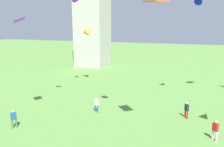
{
  "coord_description": "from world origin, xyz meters",
  "views": [
    {
      "loc": [
        7.2,
        -3.21,
        9.37
      ],
      "look_at": [
        -1.63,
        19.17,
        4.27
      ],
      "focal_mm": 36.21,
      "sensor_mm": 36.0,
      "label": 1
    }
  ],
  "objects_px": {
    "person_3": "(187,109)",
    "kite_flying_3": "(77,0)",
    "kite_flying_4": "(89,33)",
    "kite_flying_0": "(155,1)",
    "kite_flying_5": "(19,19)",
    "person_2": "(14,118)",
    "person_4": "(96,104)",
    "person_1": "(215,129)"
  },
  "relations": [
    {
      "from": "person_3",
      "to": "kite_flying_3",
      "type": "distance_m",
      "value": 19.77
    },
    {
      "from": "kite_flying_0",
      "to": "kite_flying_3",
      "type": "bearing_deg",
      "value": -176.22
    },
    {
      "from": "person_1",
      "to": "person_3",
      "type": "distance_m",
      "value": 4.7
    },
    {
      "from": "person_4",
      "to": "kite_flying_5",
      "type": "xyz_separation_m",
      "value": [
        -5.46,
        -4.64,
        8.99
      ]
    },
    {
      "from": "kite_flying_3",
      "to": "kite_flying_5",
      "type": "xyz_separation_m",
      "value": [
        0.37,
        -11.14,
        -2.85
      ]
    },
    {
      "from": "person_3",
      "to": "kite_flying_4",
      "type": "xyz_separation_m",
      "value": [
        -15.52,
        8.53,
        7.22
      ]
    },
    {
      "from": "person_4",
      "to": "kite_flying_5",
      "type": "height_order",
      "value": "kite_flying_5"
    },
    {
      "from": "kite_flying_3",
      "to": "kite_flying_4",
      "type": "xyz_separation_m",
      "value": [
        -0.35,
        3.95,
        -4.59
      ]
    },
    {
      "from": "person_4",
      "to": "kite_flying_3",
      "type": "distance_m",
      "value": 14.71
    },
    {
      "from": "person_1",
      "to": "kite_flying_5",
      "type": "bearing_deg",
      "value": -127.99
    },
    {
      "from": "person_2",
      "to": "kite_flying_5",
      "type": "xyz_separation_m",
      "value": [
        -0.03,
        1.77,
        8.93
      ]
    },
    {
      "from": "person_3",
      "to": "kite_flying_3",
      "type": "relative_size",
      "value": 1.31
    },
    {
      "from": "kite_flying_0",
      "to": "kite_flying_4",
      "type": "bearing_deg",
      "value": 175.91
    },
    {
      "from": "person_2",
      "to": "kite_flying_3",
      "type": "relative_size",
      "value": 1.34
    },
    {
      "from": "kite_flying_5",
      "to": "person_2",
      "type": "bearing_deg",
      "value": 130.53
    },
    {
      "from": "kite_flying_0",
      "to": "kite_flying_5",
      "type": "relative_size",
      "value": 1.24
    },
    {
      "from": "kite_flying_0",
      "to": "kite_flying_5",
      "type": "height_order",
      "value": "kite_flying_0"
    },
    {
      "from": "person_1",
      "to": "person_2",
      "type": "distance_m",
      "value": 17.82
    },
    {
      "from": "kite_flying_3",
      "to": "person_4",
      "type": "bearing_deg",
      "value": -119.84
    },
    {
      "from": "person_3",
      "to": "kite_flying_3",
      "type": "height_order",
      "value": "kite_flying_3"
    },
    {
      "from": "person_2",
      "to": "kite_flying_4",
      "type": "distance_m",
      "value": 18.34
    },
    {
      "from": "person_3",
      "to": "kite_flying_0",
      "type": "distance_m",
      "value": 12.27
    },
    {
      "from": "kite_flying_0",
      "to": "kite_flying_4",
      "type": "xyz_separation_m",
      "value": [
        -13.16,
        15.1,
        -2.86
      ]
    },
    {
      "from": "kite_flying_3",
      "to": "kite_flying_4",
      "type": "relative_size",
      "value": 0.59
    },
    {
      "from": "kite_flying_3",
      "to": "kite_flying_4",
      "type": "bearing_deg",
      "value": 23.36
    },
    {
      "from": "person_3",
      "to": "kite_flying_3",
      "type": "xyz_separation_m",
      "value": [
        -15.17,
        4.59,
        11.82
      ]
    },
    {
      "from": "person_3",
      "to": "person_4",
      "type": "xyz_separation_m",
      "value": [
        -9.34,
        -1.91,
        -0.03
      ]
    },
    {
      "from": "person_4",
      "to": "kite_flying_4",
      "type": "xyz_separation_m",
      "value": [
        -6.18,
        10.44,
        7.25
      ]
    },
    {
      "from": "person_1",
      "to": "kite_flying_0",
      "type": "bearing_deg",
      "value": -108.41
    },
    {
      "from": "person_3",
      "to": "kite_flying_4",
      "type": "bearing_deg",
      "value": -154.11
    },
    {
      "from": "kite_flying_0",
      "to": "kite_flying_5",
      "type": "distance_m",
      "value": 12.49
    },
    {
      "from": "person_4",
      "to": "kite_flying_3",
      "type": "bearing_deg",
      "value": -29.24
    },
    {
      "from": "person_4",
      "to": "kite_flying_3",
      "type": "xyz_separation_m",
      "value": [
        -5.83,
        6.5,
        11.84
      ]
    },
    {
      "from": "person_1",
      "to": "kite_flying_3",
      "type": "bearing_deg",
      "value": -162.29
    },
    {
      "from": "kite_flying_0",
      "to": "person_1",
      "type": "bearing_deg",
      "value": 72.88
    },
    {
      "from": "person_1",
      "to": "person_2",
      "type": "xyz_separation_m",
      "value": [
        -17.28,
        -4.35,
        0.01
      ]
    },
    {
      "from": "kite_flying_4",
      "to": "person_3",
      "type": "bearing_deg",
      "value": -74.36
    },
    {
      "from": "kite_flying_5",
      "to": "kite_flying_4",
      "type": "bearing_deg",
      "value": -47.66
    },
    {
      "from": "person_2",
      "to": "person_4",
      "type": "bearing_deg",
      "value": -16.56
    },
    {
      "from": "person_2",
      "to": "kite_flying_0",
      "type": "distance_m",
      "value": 16.07
    },
    {
      "from": "person_4",
      "to": "kite_flying_0",
      "type": "distance_m",
      "value": 13.15
    },
    {
      "from": "person_1",
      "to": "kite_flying_3",
      "type": "xyz_separation_m",
      "value": [
        -17.68,
        8.56,
        11.8
      ]
    }
  ]
}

